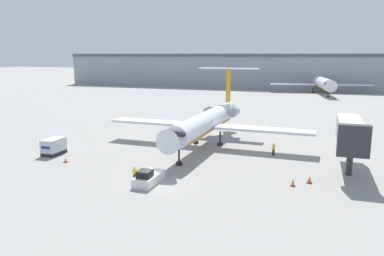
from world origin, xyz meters
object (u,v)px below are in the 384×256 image
Objects in this scene: airplane_parked_far_left at (321,82)px; luggage_cart at (54,147)px; traffic_cone_left at (66,160)px; worker_by_wing at (274,149)px; worker_near_tug at (135,173)px; traffic_cone_mid at (310,179)px; jet_bridge at (350,133)px; airplane_main at (206,121)px; traffic_cone_right at (293,182)px; pushback_tug at (149,178)px.

luggage_cart is at bearing -109.23° from airplane_parked_far_left.
airplane_parked_far_left is (30.45, 101.13, 3.42)m from traffic_cone_left.
airplane_parked_far_left reaches higher than worker_by_wing.
worker_near_tug reaches higher than traffic_cone_mid.
worker_near_tug is at bearing -22.32° from luggage_cart.
jet_bridge is at bearing -88.25° from airplane_parked_far_left.
airplane_main is at bearing 81.09° from worker_near_tug.
airplane_parked_far_left is 3.18× the size of jet_bridge.
airplane_parked_far_left is (2.84, 100.97, 3.33)m from traffic_cone_right.
pushback_tug is at bearing -93.38° from airplane_main.
worker_near_tug is (-2.76, -17.58, -2.82)m from airplane_main.
luggage_cart is (-17.08, 6.50, 0.47)m from pushback_tug.
traffic_cone_left is at bearing 163.96° from pushback_tug.
worker_by_wing is (12.84, 15.21, 0.02)m from worker_near_tug.
worker_by_wing is 89.77m from airplane_parked_far_left.
traffic_cone_mid is at bearing -39.45° from airplane_main.
airplane_main reaches higher than traffic_cone_right.
airplane_parked_far_left reaches higher than traffic_cone_mid.
traffic_cone_mid is at bearing 16.63° from worker_near_tug.
traffic_cone_right is 0.97× the size of traffic_cone_mid.
airplane_main is 9.62× the size of luggage_cart.
traffic_cone_left is 0.06× the size of jet_bridge.
pushback_tug is 5.49× the size of traffic_cone_right.
airplane_parked_far_left is at bearing 91.75° from jet_bridge.
jet_bridge is (4.10, 6.29, 4.05)m from traffic_cone_mid.
traffic_cone_mid reaches higher than traffic_cone_right.
worker_near_tug is at bearing -130.17° from worker_by_wing.
traffic_cone_left is at bearing -176.71° from traffic_cone_mid.
airplane_parked_far_left is at bearing 89.28° from traffic_cone_mid.
airplane_main reaches higher than traffic_cone_left.
traffic_cone_left is 0.02× the size of airplane_parked_far_left.
worker_by_wing reaches higher than traffic_cone_left.
pushback_tug is 18.28m from luggage_cart.
luggage_cart is at bearing 145.06° from traffic_cone_left.
worker_near_tug is 2.05× the size of traffic_cone_right.
traffic_cone_right is at bearing 15.37° from pushback_tug.
airplane_main is 50.15× the size of traffic_cone_left.
traffic_cone_left is (3.87, -2.70, -0.79)m from luggage_cart.
luggage_cart is 3.92× the size of traffic_cone_mid.
traffic_cone_mid is 0.07× the size of jet_bridge.
airplane_main is 18.02m from worker_near_tug.
worker_near_tug is at bearing -98.91° from airplane_main.
traffic_cone_right is (16.11, 3.77, -0.47)m from worker_near_tug.
worker_by_wing is 10.31m from jet_bridge.
airplane_main is at bearing 166.77° from worker_by_wing.
worker_near_tug is 18.48m from traffic_cone_mid.
airplane_main is at bearing 31.87° from luggage_cart.
luggage_cart is 5.22× the size of traffic_cone_left.
luggage_cart is 104.27m from airplane_parked_far_left.
airplane_main reaches higher than pushback_tug.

